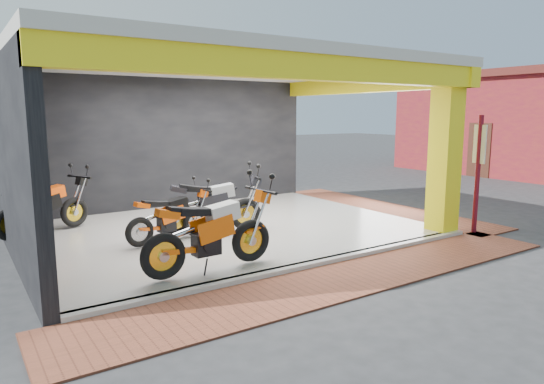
% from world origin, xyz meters
% --- Properties ---
extents(ground, '(80.00, 80.00, 0.00)m').
position_xyz_m(ground, '(0.00, 0.00, 0.00)').
color(ground, '#2D2D30').
rests_on(ground, ground).
extents(showroom_floor, '(8.00, 6.00, 0.10)m').
position_xyz_m(showroom_floor, '(0.00, 2.00, 0.05)').
color(showroom_floor, silver).
rests_on(showroom_floor, ground).
extents(showroom_ceiling, '(8.40, 6.40, 0.20)m').
position_xyz_m(showroom_ceiling, '(0.00, 2.00, 3.60)').
color(showroom_ceiling, beige).
rests_on(showroom_ceiling, corner_column).
extents(back_wall, '(8.20, 0.20, 3.50)m').
position_xyz_m(back_wall, '(0.00, 5.10, 1.75)').
color(back_wall, black).
rests_on(back_wall, ground).
extents(left_wall, '(0.20, 6.20, 3.50)m').
position_xyz_m(left_wall, '(-4.10, 2.00, 1.75)').
color(left_wall, black).
rests_on(left_wall, ground).
extents(corner_column, '(0.50, 0.50, 3.50)m').
position_xyz_m(corner_column, '(3.75, -0.75, 1.75)').
color(corner_column, yellow).
rests_on(corner_column, ground).
extents(header_beam_front, '(8.40, 0.30, 0.40)m').
position_xyz_m(header_beam_front, '(0.00, -1.00, 3.30)').
color(header_beam_front, yellow).
rests_on(header_beam_front, corner_column).
extents(header_beam_right, '(0.30, 6.40, 0.40)m').
position_xyz_m(header_beam_right, '(4.00, 2.00, 3.30)').
color(header_beam_right, yellow).
rests_on(header_beam_right, corner_column).
extents(floor_kerb, '(8.00, 0.20, 0.10)m').
position_xyz_m(floor_kerb, '(0.00, -1.02, 0.05)').
color(floor_kerb, silver).
rests_on(floor_kerb, ground).
extents(paver_front, '(9.00, 1.40, 0.03)m').
position_xyz_m(paver_front, '(0.00, -1.80, 0.01)').
color(paver_front, brown).
rests_on(paver_front, ground).
extents(paver_right, '(1.40, 7.00, 0.03)m').
position_xyz_m(paver_right, '(4.80, 2.00, 0.01)').
color(paver_right, brown).
rests_on(paver_right, ground).
extents(signpost, '(0.11, 0.35, 2.55)m').
position_xyz_m(signpost, '(4.40, -1.11, 1.39)').
color(signpost, maroon).
rests_on(signpost, ground).
extents(moto_hero, '(2.42, 0.96, 1.46)m').
position_xyz_m(moto_hero, '(-0.90, -0.50, 0.83)').
color(moto_hero, '#EA5A09').
rests_on(moto_hero, showroom_floor).
extents(moto_row_a, '(2.43, 1.39, 1.40)m').
position_xyz_m(moto_row_a, '(0.17, 1.47, 0.80)').
color(moto_row_a, black).
rests_on(moto_row_a, showroom_floor).
extents(moto_row_b, '(1.97, 0.97, 1.16)m').
position_xyz_m(moto_row_b, '(-0.94, 1.60, 0.68)').
color(moto_row_b, '#FB550A').
rests_on(moto_row_b, showroom_floor).
extents(moto_row_c, '(2.32, 1.58, 1.33)m').
position_xyz_m(moto_row_c, '(-2.80, 3.80, 0.76)').
color(moto_row_c, black).
rests_on(moto_row_c, showroom_floor).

